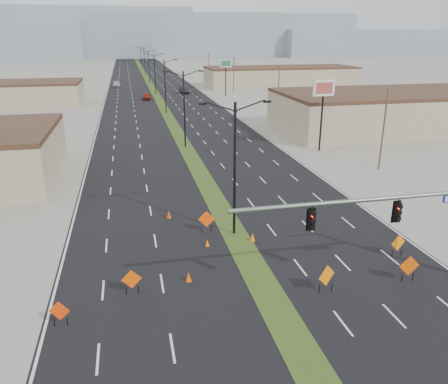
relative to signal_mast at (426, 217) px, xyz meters
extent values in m
plane|color=gray|center=(-8.56, -2.00, -4.79)|extent=(600.00, 600.00, 0.00)
cube|color=black|center=(-8.56, 98.00, -4.79)|extent=(25.00, 400.00, 0.02)
cube|color=#294117|center=(-8.56, 98.00, -4.79)|extent=(2.00, 400.00, 0.04)
cube|color=tan|center=(-40.56, 83.00, -2.54)|extent=(30.00, 14.00, 4.50)
cube|color=tan|center=(25.44, 43.00, -2.04)|extent=(36.00, 18.00, 5.50)
cube|color=tan|center=(29.44, 108.00, -2.29)|extent=(44.00, 16.00, 5.00)
cube|color=#8191A0|center=(31.44, 298.00, 9.21)|extent=(220.00, 50.00, 28.00)
cube|color=#8191A0|center=(171.44, 288.00, 4.21)|extent=(160.00, 50.00, 18.00)
cube|color=#8191A0|center=(-38.56, 318.00, 11.21)|extent=(140.00, 50.00, 32.00)
cylinder|color=slate|center=(-3.36, 0.00, 1.31)|extent=(16.00, 0.24, 0.24)
cube|color=black|center=(-6.86, 0.00, 0.43)|extent=(0.50, 0.28, 1.30)
sphere|color=#FF0C05|center=(-6.86, -0.16, 0.78)|extent=(0.22, 0.22, 0.22)
cube|color=black|center=(-1.86, 0.00, 0.43)|extent=(0.50, 0.28, 1.30)
sphere|color=#FF0C05|center=(-1.86, -0.16, 0.78)|extent=(0.22, 0.22, 0.22)
cylinder|color=black|center=(-8.56, 10.00, 0.21)|extent=(0.20, 0.20, 10.00)
cube|color=black|center=(-10.86, 10.00, 5.16)|extent=(0.55, 0.24, 0.14)
cube|color=black|center=(-6.26, 10.00, 5.16)|extent=(0.55, 0.24, 0.14)
cylinder|color=black|center=(-8.56, 38.00, 0.21)|extent=(0.20, 0.20, 10.00)
cube|color=black|center=(-10.86, 38.00, 5.16)|extent=(0.55, 0.24, 0.14)
cube|color=black|center=(-6.26, 38.00, 5.16)|extent=(0.55, 0.24, 0.14)
cylinder|color=black|center=(-8.56, 66.00, 0.21)|extent=(0.20, 0.20, 10.00)
cube|color=black|center=(-10.86, 66.00, 5.16)|extent=(0.55, 0.24, 0.14)
cube|color=black|center=(-6.26, 66.00, 5.16)|extent=(0.55, 0.24, 0.14)
cylinder|color=black|center=(-8.56, 94.00, 0.21)|extent=(0.20, 0.20, 10.00)
cube|color=black|center=(-10.86, 94.00, 5.16)|extent=(0.55, 0.24, 0.14)
cube|color=black|center=(-6.26, 94.00, 5.16)|extent=(0.55, 0.24, 0.14)
cylinder|color=black|center=(-8.56, 122.00, 0.21)|extent=(0.20, 0.20, 10.00)
cube|color=black|center=(-10.86, 122.00, 5.16)|extent=(0.55, 0.24, 0.14)
cube|color=black|center=(-6.26, 122.00, 5.16)|extent=(0.55, 0.24, 0.14)
cylinder|color=black|center=(-8.56, 150.00, 0.21)|extent=(0.20, 0.20, 10.00)
cube|color=black|center=(-10.86, 150.00, 5.16)|extent=(0.55, 0.24, 0.14)
cube|color=black|center=(-6.26, 150.00, 5.16)|extent=(0.55, 0.24, 0.14)
cylinder|color=black|center=(-8.56, 178.00, 0.21)|extent=(0.20, 0.20, 10.00)
cube|color=black|center=(-10.86, 178.00, 5.16)|extent=(0.55, 0.24, 0.14)
cube|color=black|center=(-6.26, 178.00, 5.16)|extent=(0.55, 0.24, 0.14)
cylinder|color=#4C3823|center=(11.44, 23.00, -0.29)|extent=(0.20, 0.20, 9.00)
cube|color=#4C3823|center=(11.44, 23.00, 3.81)|extent=(1.60, 0.10, 0.10)
cylinder|color=#4C3823|center=(11.44, 58.00, -0.29)|extent=(0.20, 0.20, 9.00)
cube|color=#4C3823|center=(11.44, 58.00, 3.81)|extent=(1.60, 0.10, 0.10)
cylinder|color=#4C3823|center=(11.44, 93.00, -0.29)|extent=(0.20, 0.20, 9.00)
cube|color=#4C3823|center=(11.44, 93.00, 3.81)|extent=(1.60, 0.10, 0.10)
cylinder|color=#4C3823|center=(11.44, 128.00, -0.29)|extent=(0.20, 0.20, 9.00)
cube|color=#4C3823|center=(11.44, 128.00, 3.81)|extent=(1.60, 0.10, 0.10)
imported|color=maroon|center=(-11.28, 85.94, -4.03)|extent=(2.23, 4.65, 1.53)
imported|color=black|center=(-1.17, 95.51, -3.98)|extent=(2.05, 5.03, 1.62)
imported|color=#ACB2B6|center=(-18.58, 115.00, -4.07)|extent=(2.32, 5.10, 1.45)
cube|color=#E83604|center=(-20.06, 1.00, -3.87)|extent=(1.09, 0.28, 1.11)
cylinder|color=black|center=(-20.38, 1.00, -4.56)|extent=(0.05, 0.05, 0.46)
cylinder|color=black|center=(-19.73, 1.00, -4.56)|extent=(0.05, 0.05, 0.46)
cube|color=#EC4C04|center=(-16.34, 3.26, -3.81)|extent=(1.18, 0.10, 1.18)
cylinder|color=black|center=(-16.68, 3.26, -4.55)|extent=(0.05, 0.05, 0.49)
cylinder|color=black|center=(-16.00, 3.26, -4.55)|extent=(0.05, 0.05, 0.49)
cube|color=#FF4705|center=(-10.56, 10.74, -3.72)|extent=(1.28, 0.24, 1.29)
cylinder|color=black|center=(-10.93, 10.74, -4.52)|extent=(0.05, 0.05, 0.54)
cylinder|color=black|center=(-10.18, 10.74, -4.52)|extent=(0.05, 0.05, 0.54)
cube|color=orange|center=(-5.18, 1.00, -3.68)|extent=(1.23, 0.59, 1.33)
cylinder|color=black|center=(-5.56, 1.00, -4.51)|extent=(0.05, 0.05, 0.55)
cylinder|color=black|center=(-4.79, 1.00, -4.51)|extent=(0.05, 0.05, 0.55)
cube|color=#DB4904|center=(0.25, 1.00, -3.69)|extent=(1.32, 0.10, 1.32)
cylinder|color=black|center=(-0.14, 1.00, -4.52)|extent=(0.05, 0.05, 0.55)
cylinder|color=black|center=(0.63, 1.00, -4.52)|extent=(0.05, 0.05, 0.55)
cube|color=orange|center=(1.53, 4.12, -3.79)|extent=(1.17, 0.33, 1.20)
cylinder|color=black|center=(1.18, 4.12, -4.54)|extent=(0.05, 0.05, 0.50)
cylinder|color=black|center=(1.88, 4.12, -4.54)|extent=(0.05, 0.05, 0.50)
cone|color=#E45104|center=(-12.93, 3.90, -4.47)|extent=(0.41, 0.41, 0.64)
cone|color=#FF5A05|center=(-10.94, 8.35, -4.52)|extent=(0.37, 0.37, 0.54)
cone|color=orange|center=(-7.54, 8.45, -4.47)|extent=(0.50, 0.50, 0.64)
cone|color=#F63705|center=(-13.14, 14.09, -4.46)|extent=(0.40, 0.40, 0.66)
cylinder|color=black|center=(8.39, 32.38, -1.05)|extent=(0.24, 0.24, 7.49)
cube|color=white|center=(8.39, 32.38, 3.29)|extent=(2.98, 0.72, 1.97)
cube|color=#A24736|center=(8.39, 32.18, 3.29)|extent=(2.35, 0.35, 1.38)
cylinder|color=black|center=(8.24, 88.10, -1.16)|extent=(0.24, 0.24, 7.25)
cube|color=white|center=(8.24, 88.10, 3.04)|extent=(2.85, 1.13, 1.91)
cube|color=#34834B|center=(8.24, 87.90, 3.04)|extent=(2.22, 0.68, 1.34)
camera|label=1|loc=(-15.83, -19.48, 9.56)|focal=35.00mm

